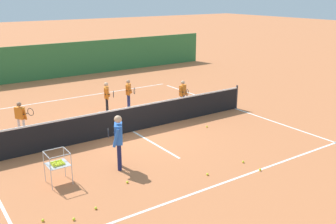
% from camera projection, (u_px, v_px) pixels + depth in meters
% --- Properties ---
extents(ground_plane, '(120.00, 120.00, 0.00)m').
position_uv_depth(ground_plane, '(133.00, 131.00, 14.26)').
color(ground_plane, '#C67042').
extents(line_baseline_near, '(10.38, 0.08, 0.01)m').
position_uv_depth(line_baseline_near, '(223.00, 183.00, 10.39)').
color(line_baseline_near, white).
rests_on(line_baseline_near, ground).
extents(line_baseline_far, '(10.38, 0.08, 0.01)m').
position_uv_depth(line_baseline_far, '(74.00, 98.00, 18.84)').
color(line_baseline_far, white).
rests_on(line_baseline_far, ground).
extents(line_sideline_east, '(0.08, 10.72, 0.01)m').
position_uv_depth(line_sideline_east, '(235.00, 108.00, 17.06)').
color(line_sideline_east, white).
rests_on(line_sideline_east, ground).
extents(line_service_center, '(0.08, 5.89, 0.01)m').
position_uv_depth(line_service_center, '(133.00, 131.00, 14.26)').
color(line_service_center, white).
rests_on(line_service_center, ground).
extents(tennis_net, '(10.55, 0.08, 1.05)m').
position_uv_depth(tennis_net, '(133.00, 119.00, 14.11)').
color(tennis_net, '#333338').
rests_on(tennis_net, ground).
extents(instructor, '(0.51, 0.82, 1.62)m').
position_uv_depth(instructor, '(118.00, 137.00, 11.02)').
color(instructor, '#191E4C').
rests_on(instructor, ground).
extents(student_0, '(0.62, 0.49, 1.22)m').
position_uv_depth(student_0, '(21.00, 115.00, 13.74)').
color(student_0, silver).
rests_on(student_0, ground).
extents(student_1, '(0.42, 0.71, 1.31)m').
position_uv_depth(student_1, '(107.00, 94.00, 16.31)').
color(student_1, black).
rests_on(student_1, ground).
extents(student_2, '(0.45, 0.69, 1.27)m').
position_uv_depth(student_2, '(129.00, 91.00, 16.98)').
color(student_2, navy).
rests_on(student_2, ground).
extents(student_3, '(0.52, 0.62, 1.28)m').
position_uv_depth(student_3, '(183.00, 92.00, 16.75)').
color(student_3, navy).
rests_on(student_3, ground).
extents(ball_cart, '(0.58, 0.58, 0.90)m').
position_uv_depth(ball_cart, '(57.00, 163.00, 10.23)').
color(ball_cart, '#B7B7BC').
rests_on(ball_cart, ground).
extents(tennis_ball_0, '(0.07, 0.07, 0.07)m').
position_uv_depth(tennis_ball_0, '(207.00, 127.00, 14.67)').
color(tennis_ball_0, yellow).
rests_on(tennis_ball_0, ground).
extents(tennis_ball_1, '(0.07, 0.07, 0.07)m').
position_uv_depth(tennis_ball_1, '(260.00, 170.00, 11.11)').
color(tennis_ball_1, yellow).
rests_on(tennis_ball_1, ground).
extents(tennis_ball_2, '(0.07, 0.07, 0.07)m').
position_uv_depth(tennis_ball_2, '(243.00, 162.00, 11.63)').
color(tennis_ball_2, yellow).
rests_on(tennis_ball_2, ground).
extents(tennis_ball_3, '(0.07, 0.07, 0.07)m').
position_uv_depth(tennis_ball_3, '(207.00, 174.00, 10.83)').
color(tennis_ball_3, yellow).
rests_on(tennis_ball_3, ground).
extents(tennis_ball_4, '(0.07, 0.07, 0.07)m').
position_uv_depth(tennis_ball_4, '(127.00, 182.00, 10.38)').
color(tennis_ball_4, yellow).
rests_on(tennis_ball_4, ground).
extents(tennis_ball_5, '(0.07, 0.07, 0.07)m').
position_uv_depth(tennis_ball_5, '(74.00, 219.00, 8.69)').
color(tennis_ball_5, yellow).
rests_on(tennis_ball_5, ground).
extents(tennis_ball_6, '(0.07, 0.07, 0.07)m').
position_uv_depth(tennis_ball_6, '(43.00, 220.00, 8.65)').
color(tennis_ball_6, yellow).
rests_on(tennis_ball_6, ground).
extents(tennis_ball_7, '(0.07, 0.07, 0.07)m').
position_uv_depth(tennis_ball_7, '(96.00, 208.00, 9.13)').
color(tennis_ball_7, yellow).
rests_on(tennis_ball_7, ground).
extents(windscreen_fence, '(22.84, 0.08, 2.06)m').
position_uv_depth(windscreen_fence, '(42.00, 62.00, 22.41)').
color(windscreen_fence, '#33753D').
rests_on(windscreen_fence, ground).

